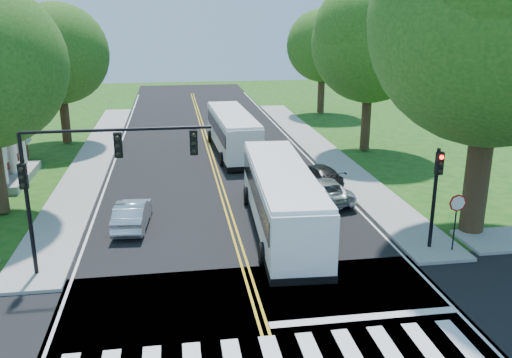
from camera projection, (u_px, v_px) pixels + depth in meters
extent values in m
plane|color=#144711|center=(272.00, 355.00, 16.36)|extent=(140.00, 140.00, 0.00)
cube|color=black|center=(219.00, 181.00, 33.37)|extent=(14.00, 96.00, 0.01)
cube|color=black|center=(272.00, 355.00, 16.36)|extent=(60.00, 12.00, 0.01)
cube|color=gold|center=(214.00, 164.00, 37.15)|extent=(0.36, 70.00, 0.01)
cube|color=silver|center=(112.00, 168.00, 36.14)|extent=(0.12, 70.00, 0.01)
cube|color=silver|center=(310.00, 160.00, 38.15)|extent=(0.12, 70.00, 0.01)
cube|color=silver|center=(365.00, 317.00, 18.38)|extent=(6.60, 0.40, 0.01)
cube|color=gray|center=(95.00, 157.00, 38.74)|extent=(2.60, 40.00, 0.15)
cube|color=gray|center=(319.00, 149.00, 41.19)|extent=(2.60, 40.00, 0.15)
cylinder|color=#352115|center=(478.00, 168.00, 24.62)|extent=(1.10, 1.10, 6.00)
sphere|color=#437623|center=(497.00, 19.00, 22.73)|extent=(10.80, 10.80, 10.80)
cylinder|color=#352115|center=(65.00, 114.00, 42.40)|extent=(0.70, 0.70, 4.40)
sphere|color=#437623|center=(58.00, 53.00, 41.04)|extent=(7.60, 7.60, 7.60)
cylinder|color=#352115|center=(366.00, 116.00, 39.97)|extent=(0.70, 0.70, 5.00)
sphere|color=#437623|center=(371.00, 43.00, 38.44)|extent=(8.40, 8.40, 8.40)
cylinder|color=#352115|center=(321.00, 91.00, 55.32)|extent=(0.70, 0.70, 4.40)
sphere|color=#437623|center=(323.00, 45.00, 54.00)|extent=(7.20, 7.20, 7.20)
cube|color=silver|center=(6.00, 110.00, 32.15)|extent=(1.40, 6.00, 0.45)
cube|color=gray|center=(15.00, 177.00, 33.36)|extent=(1.80, 6.00, 0.50)
cylinder|color=silver|center=(1.00, 157.00, 30.74)|extent=(0.50, 0.50, 4.20)
cylinder|color=silver|center=(11.00, 148.00, 32.82)|extent=(0.50, 0.50, 4.20)
cylinder|color=silver|center=(21.00, 140.00, 34.90)|extent=(0.50, 0.50, 4.20)
cylinder|color=black|center=(30.00, 218.00, 20.58)|extent=(0.16, 0.16, 4.60)
cube|color=black|center=(23.00, 176.00, 19.94)|extent=(0.30, 0.22, 0.95)
sphere|color=black|center=(21.00, 169.00, 19.72)|extent=(0.18, 0.18, 0.18)
cylinder|color=black|center=(117.00, 130.00, 20.13)|extent=(7.00, 0.12, 0.12)
cube|color=black|center=(118.00, 145.00, 20.15)|extent=(0.30, 0.22, 0.95)
cube|color=black|center=(194.00, 142.00, 20.56)|extent=(0.30, 0.22, 0.95)
cylinder|color=black|center=(434.00, 199.00, 23.03)|extent=(0.16, 0.16, 4.40)
cube|color=black|center=(439.00, 163.00, 22.42)|extent=(0.30, 0.22, 0.95)
sphere|color=#FF0A05|center=(442.00, 157.00, 22.20)|extent=(0.18, 0.18, 0.18)
cylinder|color=black|center=(455.00, 226.00, 22.99)|extent=(0.06, 0.06, 2.20)
cylinder|color=#A50A07|center=(458.00, 203.00, 22.66)|extent=(0.76, 0.04, 0.76)
cube|color=white|center=(281.00, 200.00, 25.37)|extent=(3.11, 11.76, 2.71)
cube|color=black|center=(282.00, 190.00, 25.22)|extent=(3.14, 10.95, 0.94)
cube|color=black|center=(266.00, 160.00, 30.85)|extent=(2.42, 0.22, 1.58)
cube|color=orange|center=(266.00, 145.00, 30.59)|extent=(1.68, 0.19, 0.32)
cube|color=black|center=(281.00, 224.00, 25.72)|extent=(3.17, 11.86, 0.30)
cube|color=white|center=(282.00, 171.00, 24.95)|extent=(3.04, 11.41, 0.22)
cylinder|color=black|center=(294.00, 194.00, 29.46)|extent=(0.36, 0.96, 0.95)
cylinder|color=black|center=(247.00, 196.00, 29.21)|extent=(0.36, 0.96, 0.95)
cylinder|color=black|center=(324.00, 251.00, 22.42)|extent=(0.36, 0.96, 0.95)
cylinder|color=black|center=(263.00, 253.00, 22.17)|extent=(0.36, 0.96, 0.95)
cube|color=white|center=(233.00, 133.00, 39.88)|extent=(2.87, 11.43, 2.64)
cube|color=black|center=(232.00, 126.00, 39.74)|extent=(2.91, 10.64, 0.91)
cube|color=black|center=(222.00, 115.00, 45.15)|extent=(2.36, 0.19, 1.54)
cube|color=orange|center=(222.00, 104.00, 44.90)|extent=(1.64, 0.16, 0.31)
cube|color=black|center=(233.00, 148.00, 40.22)|extent=(2.93, 11.53, 0.29)
cube|color=white|center=(232.00, 114.00, 39.48)|extent=(2.81, 11.09, 0.21)
cylinder|color=black|center=(241.00, 135.00, 43.93)|extent=(0.34, 0.93, 0.92)
cylinder|color=black|center=(210.00, 136.00, 43.47)|extent=(0.34, 0.93, 0.92)
cylinder|color=black|center=(258.00, 157.00, 37.16)|extent=(0.34, 0.93, 0.92)
cylinder|color=black|center=(222.00, 159.00, 36.70)|extent=(0.34, 0.93, 0.92)
imported|color=silver|center=(132.00, 214.00, 25.98)|extent=(1.77, 4.20, 1.35)
imported|color=#B5B8BD|center=(323.00, 189.00, 29.73)|extent=(2.62, 4.77, 1.26)
imported|color=black|center=(317.00, 174.00, 32.65)|extent=(2.80, 4.51, 1.22)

